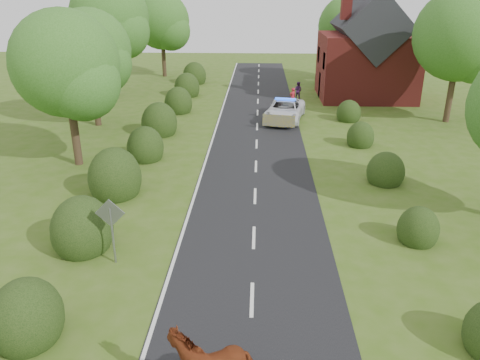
{
  "coord_description": "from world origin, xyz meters",
  "views": [
    {
      "loc": [
        0.14,
        -12.36,
        9.29
      ],
      "look_at": [
        -0.67,
        6.88,
        1.3
      ],
      "focal_mm": 35.0,
      "sensor_mm": 36.0,
      "label": 1
    }
  ],
  "objects_px": {
    "police_van": "(285,110)",
    "pedestrian_purple": "(298,90)",
    "road_sign": "(111,222)",
    "pedestrian_red": "(293,97)"
  },
  "relations": [
    {
      "from": "police_van",
      "to": "pedestrian_purple",
      "type": "xyz_separation_m",
      "value": [
        1.5,
        7.23,
        0.01
      ]
    },
    {
      "from": "road_sign",
      "to": "pedestrian_purple",
      "type": "distance_m",
      "value": 28.44
    },
    {
      "from": "pedestrian_red",
      "to": "pedestrian_purple",
      "type": "height_order",
      "value": "pedestrian_red"
    },
    {
      "from": "road_sign",
      "to": "pedestrian_red",
      "type": "relative_size",
      "value": 1.61
    },
    {
      "from": "pedestrian_red",
      "to": "pedestrian_purple",
      "type": "bearing_deg",
      "value": -135.84
    },
    {
      "from": "road_sign",
      "to": "pedestrian_purple",
      "type": "height_order",
      "value": "road_sign"
    },
    {
      "from": "road_sign",
      "to": "pedestrian_red",
      "type": "height_order",
      "value": "road_sign"
    },
    {
      "from": "police_van",
      "to": "pedestrian_red",
      "type": "bearing_deg",
      "value": 90.71
    },
    {
      "from": "road_sign",
      "to": "police_van",
      "type": "relative_size",
      "value": 0.43
    },
    {
      "from": "road_sign",
      "to": "pedestrian_purple",
      "type": "bearing_deg",
      "value": 72.52
    }
  ]
}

